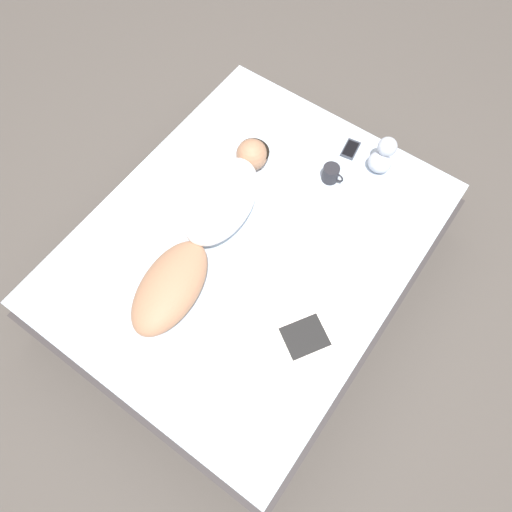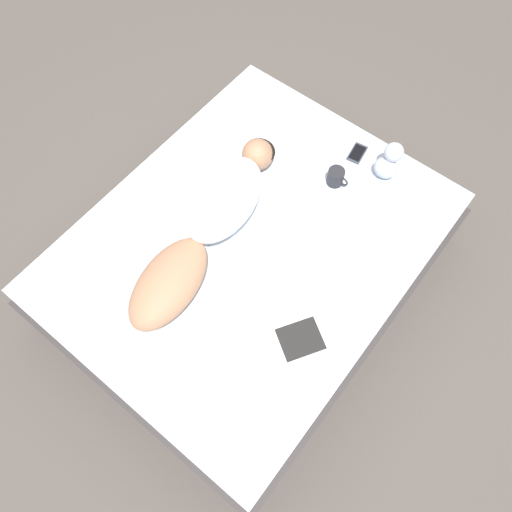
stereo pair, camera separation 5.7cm
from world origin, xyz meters
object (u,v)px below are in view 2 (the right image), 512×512
object	(u,v)px
person	(211,219)
coffee_mug	(336,177)
cell_phone	(357,153)
open_magazine	(291,316)

from	to	relation	value
person	coffee_mug	distance (m)	0.72
coffee_mug	cell_phone	size ratio (longest dim) A/B	0.85
open_magazine	coffee_mug	size ratio (longest dim) A/B	4.70
person	open_magazine	xyz separation A→B (m)	(0.60, -0.13, -0.10)
person	cell_phone	world-z (taller)	person
open_magazine	coffee_mug	distance (m)	0.82
coffee_mug	cell_phone	xyz separation A→B (m)	(-0.01, 0.24, -0.05)
coffee_mug	open_magazine	bearing A→B (deg)	-70.40
open_magazine	cell_phone	world-z (taller)	same
open_magazine	cell_phone	xyz separation A→B (m)	(-0.28, 1.01, 0.00)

